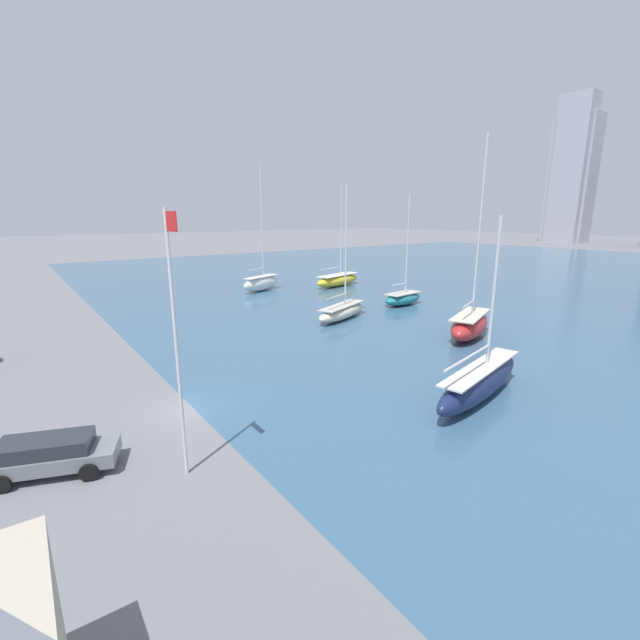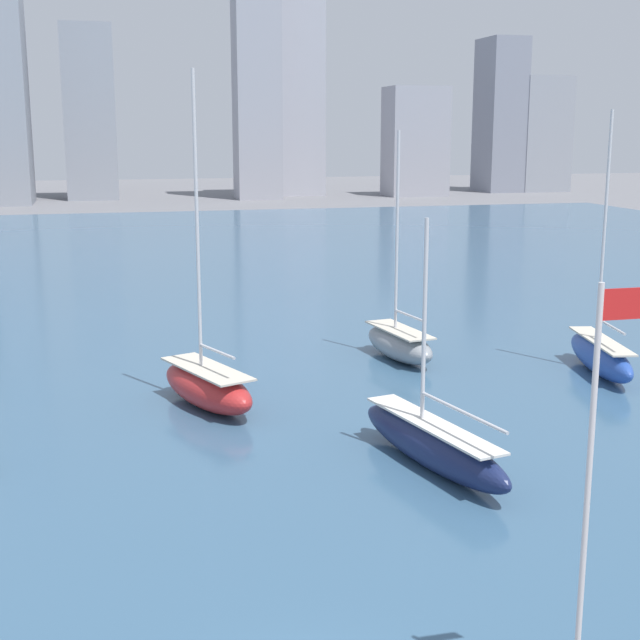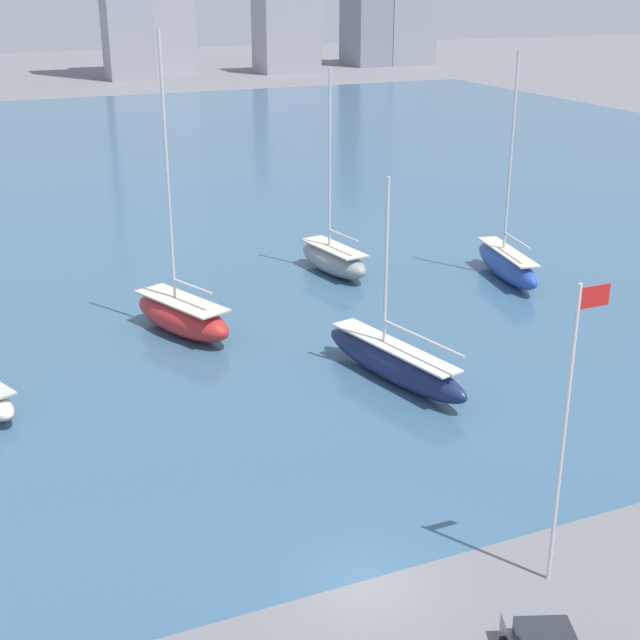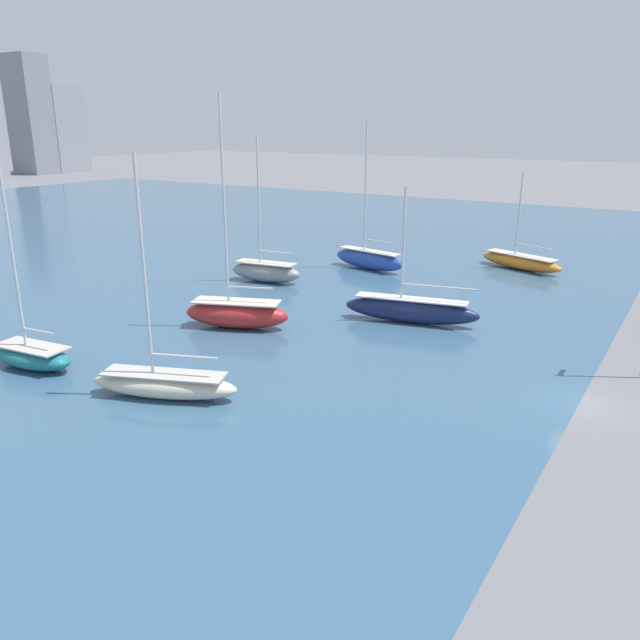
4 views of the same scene
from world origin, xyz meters
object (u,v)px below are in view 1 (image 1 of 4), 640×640
object	(u,v)px
sailboat_cream	(342,311)
flag_pole	(176,339)
sailboat_teal	(403,298)
sailboat_navy	(480,381)
sailboat_yellow	(338,280)
parked_wagon_gray	(50,454)
sailboat_red	(470,324)
sailboat_white	(261,282)

from	to	relation	value
sailboat_cream	flag_pole	bearing A→B (deg)	-73.98
sailboat_teal	sailboat_navy	distance (m)	27.00
sailboat_yellow	flag_pole	bearing A→B (deg)	-60.79
sailboat_cream	sailboat_navy	world-z (taller)	sailboat_cream
flag_pole	parked_wagon_gray	world-z (taller)	flag_pole
sailboat_navy	sailboat_cream	bearing A→B (deg)	151.09
sailboat_yellow	sailboat_navy	world-z (taller)	sailboat_yellow
sailboat_red	sailboat_navy	world-z (taller)	sailboat_red
sailboat_red	sailboat_navy	size ratio (longest dim) A/B	1.59
sailboat_white	sailboat_yellow	size ratio (longest dim) A/B	1.15
sailboat_white	sailboat_cream	world-z (taller)	sailboat_white
flag_pole	sailboat_navy	bearing A→B (deg)	80.84
sailboat_red	sailboat_navy	bearing A→B (deg)	-73.88
flag_pole	sailboat_white	distance (m)	44.82
sailboat_yellow	sailboat_navy	distance (m)	41.72
sailboat_yellow	sailboat_cream	bearing A→B (deg)	-52.33
sailboat_red	sailboat_teal	bearing A→B (deg)	135.28
sailboat_navy	parked_wagon_gray	distance (m)	21.90
sailboat_cream	sailboat_navy	bearing A→B (deg)	-38.49
sailboat_white	parked_wagon_gray	size ratio (longest dim) A/B	3.19
sailboat_white	parked_wagon_gray	distance (m)	44.53
sailboat_teal	parked_wagon_gray	world-z (taller)	sailboat_teal
sailboat_cream	sailboat_red	bearing A→B (deg)	-0.80
sailboat_red	sailboat_yellow	world-z (taller)	sailboat_red
flag_pole	sailboat_red	world-z (taller)	sailboat_red
sailboat_white	sailboat_cream	bearing A→B (deg)	-26.53
sailboat_teal	sailboat_cream	world-z (taller)	sailboat_cream
sailboat_red	sailboat_cream	size ratio (longest dim) A/B	1.26
sailboat_white	sailboat_navy	bearing A→B (deg)	-32.90
sailboat_white	sailboat_yellow	distance (m)	11.87
sailboat_red	sailboat_teal	size ratio (longest dim) A/B	1.31
sailboat_red	sailboat_yellow	xyz separation A→B (m)	(-28.98, 8.31, -0.20)
sailboat_red	parked_wagon_gray	xyz separation A→B (m)	(2.13, -31.72, -0.30)
sailboat_red	sailboat_white	xyz separation A→B (m)	(-32.03, -3.15, 0.04)
parked_wagon_gray	sailboat_red	bearing A→B (deg)	114.97
sailboat_red	sailboat_white	world-z (taller)	sailboat_white
sailboat_yellow	sailboat_teal	bearing A→B (deg)	-24.25
parked_wagon_gray	sailboat_teal	bearing A→B (deg)	133.47
flag_pole	sailboat_cream	world-z (taller)	sailboat_cream
sailboat_white	parked_wagon_gray	xyz separation A→B (m)	(34.16, -28.56, -0.34)
flag_pole	sailboat_white	bearing A→B (deg)	147.36
flag_pole	parked_wagon_gray	size ratio (longest dim) A/B	2.03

